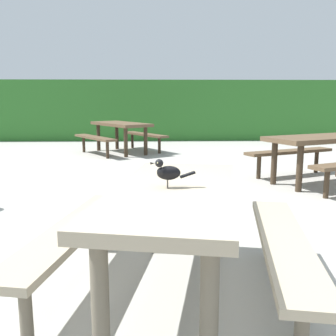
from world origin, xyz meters
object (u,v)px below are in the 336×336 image
object	(u,v)px
bird_grackle	(167,172)
picnic_table_mid_left	(121,130)
picnic_table_mid_right	(322,148)
picnic_table_foreground	(174,215)

from	to	relation	value
bird_grackle	picnic_table_mid_left	bearing A→B (deg)	97.62
picnic_table_mid_right	bird_grackle	bearing A→B (deg)	-126.31
bird_grackle	picnic_table_mid_right	bearing A→B (deg)	53.69
picnic_table_foreground	picnic_table_mid_right	world-z (taller)	same
picnic_table_mid_left	picnic_table_mid_right	distance (m)	4.96
bird_grackle	picnic_table_mid_right	size ratio (longest dim) A/B	0.13
picnic_table_mid_left	picnic_table_foreground	bearing A→B (deg)	-82.00
picnic_table_foreground	bird_grackle	xyz separation A→B (m)	(-0.04, -0.02, 0.29)
picnic_table_foreground	picnic_table_mid_left	distance (m)	7.02
picnic_table_foreground	picnic_table_mid_left	size ratio (longest dim) A/B	0.84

